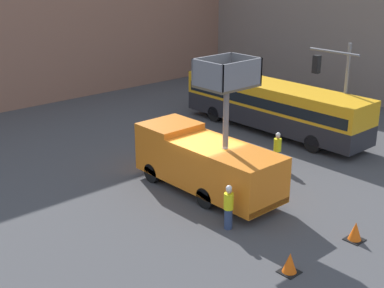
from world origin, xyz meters
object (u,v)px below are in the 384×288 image
traffic_cone_mid_road (290,263)px  traffic_light_pole (335,80)px  road_worker_near_truck (229,207)px  road_worker_directing (277,150)px  traffic_cone_near_truck (355,232)px  utility_truck (206,160)px  city_bus (273,104)px

traffic_cone_mid_road → traffic_light_pole: bearing=28.6°
road_worker_near_truck → traffic_cone_mid_road: size_ratio=2.49×
road_worker_directing → traffic_cone_mid_road: road_worker_directing is taller
road_worker_directing → traffic_cone_near_truck: (-3.54, -6.68, -0.55)m
traffic_light_pole → traffic_cone_mid_road: size_ratio=7.67×
utility_truck → traffic_cone_mid_road: size_ratio=9.91×
utility_truck → city_bus: size_ratio=0.60×
utility_truck → traffic_cone_near_truck: size_ratio=9.85×
traffic_light_pole → traffic_cone_mid_road: 13.49m
road_worker_near_truck → traffic_cone_near_truck: bearing=-116.2°
traffic_light_pole → road_worker_directing: 5.25m
city_bus → road_worker_directing: bearing=124.4°
city_bus → road_worker_near_truck: bearing=114.3°
utility_truck → road_worker_near_truck: utility_truck is taller
city_bus → traffic_cone_near_truck: (-7.72, -10.51, -1.37)m
traffic_light_pole → road_worker_near_truck: 11.49m
utility_truck → traffic_light_pole: utility_truck is taller
traffic_cone_near_truck → traffic_cone_mid_road: traffic_cone_near_truck is taller
traffic_cone_near_truck → road_worker_directing: bearing=62.1°
road_worker_near_truck → road_worker_directing: road_worker_near_truck is taller
city_bus → traffic_cone_near_truck: 13.11m
utility_truck → traffic_light_pole: size_ratio=1.29×
road_worker_near_truck → traffic_cone_near_truck: road_worker_near_truck is taller
road_worker_directing → traffic_cone_mid_road: 9.56m
road_worker_directing → traffic_light_pole: bearing=-111.7°
city_bus → traffic_cone_mid_road: city_bus is taller
city_bus → road_worker_directing: 5.73m
city_bus → traffic_light_pole: bearing=174.5°
utility_truck → road_worker_near_truck: 3.55m
utility_truck → traffic_cone_near_truck: (1.19, -6.86, -1.19)m
road_worker_directing → traffic_cone_near_truck: road_worker_directing is taller
traffic_light_pole → road_worker_directing: traffic_light_pole is taller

